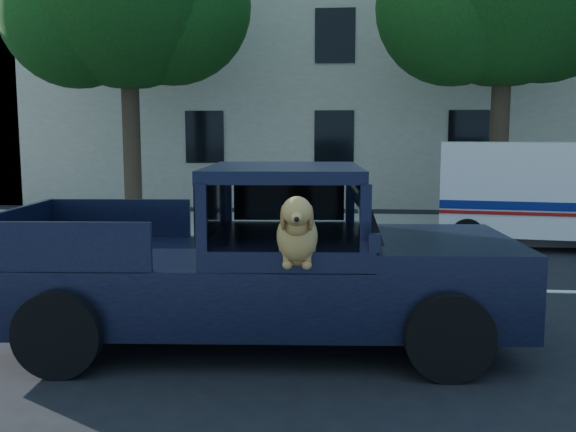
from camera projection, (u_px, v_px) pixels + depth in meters
The scene contains 6 objects.
ground at pixel (209, 364), 6.52m from camera, with size 120.00×120.00×0.00m, color black.
far_sidewalk at pixel (289, 226), 15.60m from camera, with size 60.00×4.00×0.15m, color gray.
lane_stripes at pixel (386, 288), 9.70m from camera, with size 21.60×0.14×0.01m, color silver, non-canonical shape.
building_main at pixel (395, 69), 21.96m from camera, with size 26.00×6.00×9.00m, color beige.
pickup_truck at pixel (252, 284), 7.14m from camera, with size 5.67×2.95×1.98m.
mail_truck at pixel (532, 201), 13.16m from camera, with size 4.12×2.46×2.14m.
Camera 1 is at (1.37, -6.17, 2.35)m, focal length 40.00 mm.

